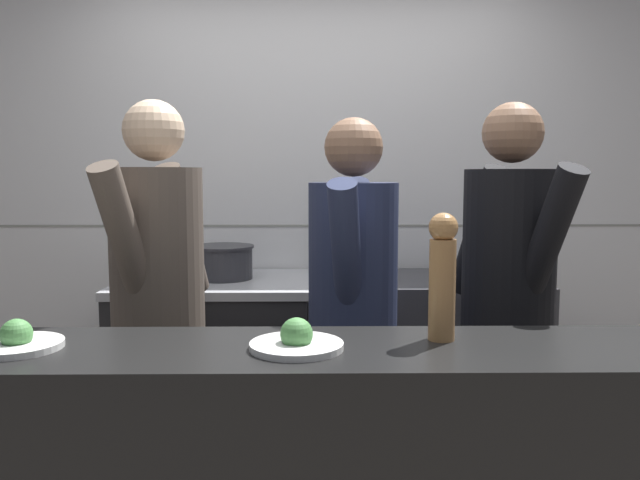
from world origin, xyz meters
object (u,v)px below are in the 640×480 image
Objects in this scene: chef_sous at (353,313)px; chef_line at (507,303)px; plated_dish_appetiser at (297,341)px; pepper_mill at (442,274)px; oven_range at (217,367)px; stock_pot at (223,261)px; chef_head_cook at (158,303)px; plated_dish_main at (17,342)px.

chef_line is (0.59, 0.01, 0.03)m from chef_sous.
plated_dish_appetiser is 0.44m from pepper_mill.
stock_pot is at bearing 39.12° from oven_range.
plated_dish_main is at bearing -89.17° from chef_head_cook.
oven_range is 1.61m from plated_dish_main.
plated_dish_appetiser is (0.45, -1.50, 0.54)m from oven_range.
chef_head_cook is 1.04× the size of chef_sous.
chef_sous reaches higher than pepper_mill.
oven_range is 0.55m from stock_pot.
plated_dish_appetiser is 1.07m from chef_line.
chef_sous is (0.74, -0.01, -0.04)m from chef_head_cook.
chef_head_cook reaches higher than plated_dish_main.
oven_range is 4.04× the size of plated_dish_main.
chef_line is at bearing 42.70° from plated_dish_appetiser.
oven_range is at bearing -140.88° from stock_pot.
plated_dish_main is at bearing -132.41° from chef_sous.
stock_pot reaches higher than oven_range.
plated_dish_appetiser is at bearing -156.61° from chef_line.
plated_dish_main is (-0.32, -1.52, -0.00)m from stock_pot.
plated_dish_appetiser is (0.41, -1.53, -0.00)m from stock_pot.
chef_line is (1.20, -0.80, -0.05)m from stock_pot.
stock_pot is 0.19× the size of chef_line.
stock_pot is 1.27× the size of plated_dish_appetiser.
pepper_mill reaches higher than plated_dish_appetiser.
stock_pot reaches higher than plated_dish_appetiser.
stock_pot is 1.58m from plated_dish_appetiser.
pepper_mill is at bearing -61.20° from chef_sous.
oven_range is 0.92m from chef_head_cook.
chef_sous is (0.19, 0.71, -0.08)m from plated_dish_appetiser.
chef_sous is (-0.20, 0.62, -0.25)m from pepper_mill.
pepper_mill reaches higher than stock_pot.
pepper_mill is 0.21× the size of chef_line.
chef_sous is 0.97× the size of chef_line.
chef_sous reaches higher than stock_pot.
plated_dish_appetiser is at bearing -94.68° from chef_sous.
chef_line reaches higher than stock_pot.
chef_line reaches higher than pepper_mill.
plated_dish_main is 1.17m from chef_sous.
chef_line is at bearing -33.90° from stock_pot.
chef_head_cook is at bearing 74.74° from plated_dish_main.
oven_range is 3.83× the size of plated_dish_appetiser.
chef_head_cook is 0.74m from chef_sous.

